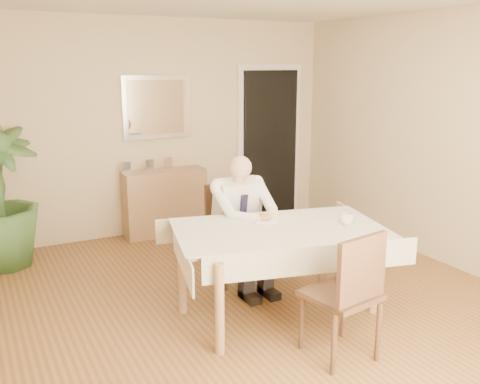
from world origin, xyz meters
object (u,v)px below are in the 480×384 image
chair_far (231,226)px  sideboard (165,202)px  seated_man (245,217)px  dining_table (279,238)px  chair_near (349,289)px  coffee_mug (347,219)px

chair_far → sideboard: 1.63m
chair_far → seated_man: (-0.00, -0.29, 0.17)m
chair_far → dining_table: bearing=-88.8°
seated_man → sideboard: 1.94m
dining_table → seated_man: size_ratio=1.56×
chair_near → coffee_mug: 0.90m
dining_table → chair_far: chair_far is taller
chair_near → sideboard: 3.37m
dining_table → chair_near: chair_near is taller
chair_near → seated_man: 1.46m
chair_near → seated_man: (-0.04, 1.46, 0.15)m
chair_near → sideboard: size_ratio=0.96×
chair_far → chair_near: size_ratio=0.97×
seated_man → coffee_mug: seated_man is taller
dining_table → coffee_mug: bearing=-3.9°
dining_table → chair_near: 0.87m
dining_table → sideboard: size_ratio=1.94×
dining_table → sideboard: (-0.11, 2.50, -0.27)m
dining_table → seated_man: 0.59m
coffee_mug → seated_man: bearing=126.0°
coffee_mug → sideboard: 2.78m
chair_far → seated_man: bearing=-88.8°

